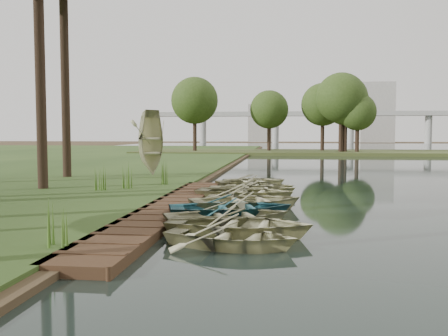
# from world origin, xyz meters

# --- Properties ---
(ground) EXTENTS (300.00, 300.00, 0.00)m
(ground) POSITION_xyz_m (0.00, 0.00, 0.00)
(ground) COLOR #3D2F1D
(boardwalk) EXTENTS (1.60, 16.00, 0.30)m
(boardwalk) POSITION_xyz_m (-1.60, 0.00, 0.15)
(boardwalk) COLOR #3A2516
(boardwalk) RESTS_ON ground
(peninsula) EXTENTS (50.00, 14.00, 0.45)m
(peninsula) POSITION_xyz_m (8.00, 50.00, 0.23)
(peninsula) COLOR #3C461F
(peninsula) RESTS_ON ground
(far_trees) EXTENTS (45.60, 5.60, 8.80)m
(far_trees) POSITION_xyz_m (4.67, 50.00, 6.43)
(far_trees) COLOR black
(far_trees) RESTS_ON peninsula
(bridge) EXTENTS (95.90, 4.00, 8.60)m
(bridge) POSITION_xyz_m (12.31, 120.00, 7.08)
(bridge) COLOR #A5A5A0
(bridge) RESTS_ON ground
(building_a) EXTENTS (10.00, 8.00, 18.00)m
(building_a) POSITION_xyz_m (30.00, 140.00, 9.00)
(building_a) COLOR #A5A5A0
(building_a) RESTS_ON ground
(building_b) EXTENTS (8.00, 8.00, 12.00)m
(building_b) POSITION_xyz_m (-5.00, 145.00, 6.00)
(building_b) COLOR #A5A5A0
(building_b) RESTS_ON ground
(rowboat_0) EXTENTS (3.70, 3.04, 0.67)m
(rowboat_0) POSITION_xyz_m (1.12, -5.02, 0.38)
(rowboat_0) COLOR tan
(rowboat_0) RESTS_ON water
(rowboat_1) EXTENTS (4.07, 3.08, 0.80)m
(rowboat_1) POSITION_xyz_m (1.21, -3.86, 0.45)
(rowboat_1) COLOR tan
(rowboat_1) RESTS_ON water
(rowboat_2) EXTENTS (4.45, 3.87, 0.77)m
(rowboat_2) POSITION_xyz_m (0.78, -2.44, 0.44)
(rowboat_2) COLOR tan
(rowboat_2) RESTS_ON water
(rowboat_3) EXTENTS (4.56, 3.77, 0.82)m
(rowboat_3) POSITION_xyz_m (0.71, -1.06, 0.46)
(rowboat_3) COLOR #27626D
(rowboat_3) RESTS_ON water
(rowboat_4) EXTENTS (4.80, 4.15, 0.83)m
(rowboat_4) POSITION_xyz_m (1.08, 0.59, 0.47)
(rowboat_4) COLOR tan
(rowboat_4) RESTS_ON water
(rowboat_5) EXTENTS (3.12, 2.26, 0.64)m
(rowboat_5) POSITION_xyz_m (0.97, 2.16, 0.37)
(rowboat_5) COLOR tan
(rowboat_5) RESTS_ON water
(rowboat_6) EXTENTS (4.30, 3.33, 0.82)m
(rowboat_6) POSITION_xyz_m (0.79, 3.30, 0.46)
(rowboat_6) COLOR tan
(rowboat_6) RESTS_ON water
(rowboat_7) EXTENTS (3.88, 2.86, 0.78)m
(rowboat_7) POSITION_xyz_m (1.00, 4.66, 0.44)
(rowboat_7) COLOR tan
(rowboat_7) RESTS_ON water
(rowboat_8) EXTENTS (3.31, 2.48, 0.65)m
(rowboat_8) POSITION_xyz_m (1.25, 6.54, 0.38)
(rowboat_8) COLOR tan
(rowboat_8) RESTS_ON water
(rowboat_9) EXTENTS (4.30, 3.79, 0.74)m
(rowboat_9) POSITION_xyz_m (0.77, 7.98, 0.42)
(rowboat_9) COLOR tan
(rowboat_9) RESTS_ON water
(rowboat_10) EXTENTS (3.74, 3.11, 0.67)m
(rowboat_10) POSITION_xyz_m (0.84, 9.08, 0.38)
(rowboat_10) COLOR tan
(rowboat_10) RESTS_ON water
(stored_rowboat) EXTENTS (4.68, 4.27, 0.79)m
(stored_rowboat) POSITION_xyz_m (-5.33, 11.62, 0.70)
(stored_rowboat) COLOR tan
(stored_rowboat) RESTS_ON bank
(reeds_0) EXTENTS (0.60, 0.60, 0.96)m
(reeds_0) POSITION_xyz_m (-2.60, -6.40, 0.78)
(reeds_0) COLOR #3F661E
(reeds_0) RESTS_ON bank
(reeds_1) EXTENTS (0.60, 0.60, 1.00)m
(reeds_1) POSITION_xyz_m (-5.55, 4.02, 0.80)
(reeds_1) COLOR #3F661E
(reeds_1) RESTS_ON bank
(reeds_2) EXTENTS (0.60, 0.60, 1.03)m
(reeds_2) POSITION_xyz_m (-4.66, 4.96, 0.82)
(reeds_2) COLOR #3F661E
(reeds_2) RESTS_ON bank
(reeds_3) EXTENTS (0.60, 0.60, 1.12)m
(reeds_3) POSITION_xyz_m (-3.30, 6.84, 0.86)
(reeds_3) COLOR #3F661E
(reeds_3) RESTS_ON bank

